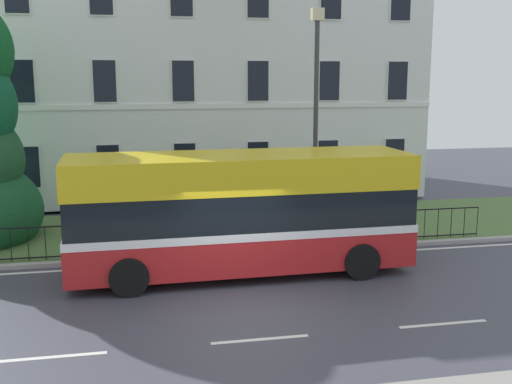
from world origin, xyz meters
TOP-DOWN VIEW (x-y plane):
  - ground_plane at (0.00, 1.19)m, footprint 60.00×56.00m
  - georgian_townhouse at (1.11, 15.49)m, footprint 17.92×9.26m
  - iron_verge_railing at (1.11, 4.40)m, footprint 14.72×0.04m
  - single_decker_bus at (0.38, 2.53)m, footprint 9.07×2.81m
  - street_lamp_post at (3.12, 4.89)m, footprint 0.36×0.24m
  - litter_bin at (-2.44, 5.36)m, footprint 0.55×0.55m

SIDE VIEW (x-z plane):
  - ground_plane at x=0.00m, z-range -0.10..0.08m
  - iron_verge_railing at x=1.11m, z-range 0.14..1.11m
  - litter_bin at x=-2.44m, z-range 0.12..1.20m
  - single_decker_bus at x=0.38m, z-range 0.08..3.29m
  - street_lamp_post at x=3.12m, z-range 0.62..7.68m
  - georgian_townhouse at x=1.11m, z-range 0.15..12.52m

